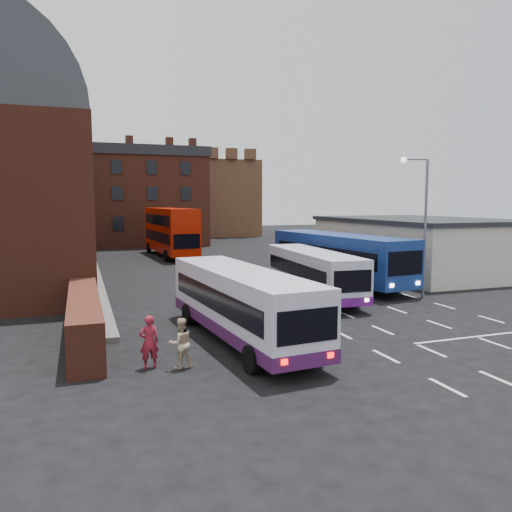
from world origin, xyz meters
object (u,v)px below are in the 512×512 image
object	(u,v)px
pedestrian_red	(149,342)
pedestrian_beige	(181,343)
bus_white_outbound	(241,299)
bus_white_inbound	(313,270)
bus_blue	(339,255)
bus_red_double	(170,231)
street_lamp	(421,213)

from	to	relation	value
pedestrian_red	pedestrian_beige	distance (m)	1.06
bus_white_outbound	bus_white_inbound	distance (m)	9.86
bus_white_outbound	bus_blue	size ratio (longest dim) A/B	0.84
bus_red_double	pedestrian_beige	bearing A→B (deg)	76.98
pedestrian_beige	bus_white_inbound	bearing A→B (deg)	-144.18
bus_blue	street_lamp	size ratio (longest dim) A/B	1.57
bus_blue	pedestrian_red	world-z (taller)	bus_blue
bus_blue	pedestrian_red	xyz separation A→B (m)	(-14.20, -12.83, -1.10)
bus_white_outbound	bus_white_inbound	size ratio (longest dim) A/B	1.06
bus_white_outbound	pedestrian_red	world-z (taller)	bus_white_outbound
bus_blue	bus_red_double	bearing A→B (deg)	-77.30
bus_white_outbound	bus_blue	distance (m)	14.85
street_lamp	pedestrian_red	size ratio (longest dim) A/B	4.48
bus_white_outbound	street_lamp	size ratio (longest dim) A/B	1.32
bus_blue	street_lamp	xyz separation A→B (m)	(2.33, -5.36, 2.87)
pedestrian_red	pedestrian_beige	xyz separation A→B (m)	(0.99, -0.37, -0.04)
street_lamp	pedestrian_red	bearing A→B (deg)	-155.70
bus_red_double	street_lamp	world-z (taller)	street_lamp
street_lamp	pedestrian_red	distance (m)	18.56
bus_white_outbound	bus_red_double	size ratio (longest dim) A/B	0.87
pedestrian_red	bus_white_outbound	bearing A→B (deg)	-156.70
street_lamp	pedestrian_beige	xyz separation A→B (m)	(-15.54, -7.83, -4.01)
bus_white_inbound	bus_blue	xyz separation A→B (m)	(3.59, 3.47, 0.40)
bus_white_outbound	pedestrian_beige	bearing A→B (deg)	-144.37
bus_blue	street_lamp	world-z (taller)	street_lamp
bus_red_double	pedestrian_beige	xyz separation A→B (m)	(-5.60, -34.02, -1.73)
pedestrian_beige	bus_blue	bearing A→B (deg)	-144.54
bus_white_inbound	pedestrian_beige	xyz separation A→B (m)	(-9.62, -9.72, -0.74)
bus_blue	bus_red_double	xyz separation A→B (m)	(-7.61, 20.83, 0.59)
bus_white_outbound	bus_blue	world-z (taller)	bus_blue
bus_white_inbound	bus_blue	size ratio (longest dim) A/B	0.79
bus_blue	bus_red_double	distance (m)	22.19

